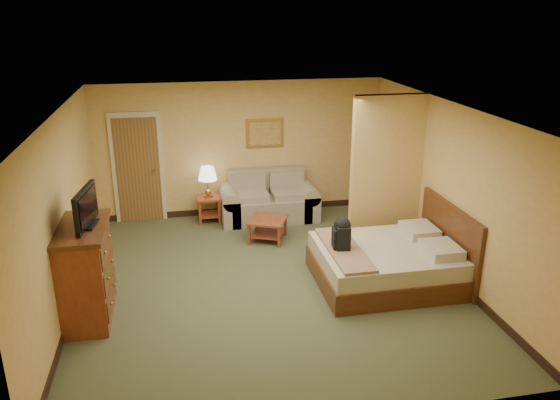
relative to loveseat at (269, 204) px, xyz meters
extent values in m
plane|color=#4B5235|center=(-0.47, -2.58, -0.30)|extent=(6.00, 6.00, 0.00)
plane|color=white|center=(-0.47, -2.58, 2.30)|extent=(6.00, 6.00, 0.00)
cube|color=#DBAD5D|center=(-0.47, 0.42, 1.00)|extent=(5.50, 0.02, 2.60)
cube|color=#DBAD5D|center=(-3.22, -2.58, 1.00)|extent=(0.02, 6.00, 2.60)
cube|color=#DBAD5D|center=(2.28, -2.58, 1.00)|extent=(0.02, 6.00, 2.60)
cube|color=#DBAD5D|center=(1.68, -1.65, 1.00)|extent=(1.20, 0.15, 2.60)
cube|color=beige|center=(-2.42, 0.39, 0.75)|extent=(0.94, 0.06, 2.10)
cube|color=brown|center=(-2.42, 0.38, 0.70)|extent=(0.80, 0.04, 2.00)
cylinder|color=#AF8740|center=(-2.12, 0.32, 0.70)|extent=(0.04, 0.12, 0.04)
cube|color=black|center=(-0.47, 0.41, -0.24)|extent=(5.50, 0.02, 0.12)
cube|color=gray|center=(0.00, -0.05, -0.08)|extent=(1.52, 0.81, 0.46)
cube|color=gray|center=(0.00, 0.30, 0.39)|extent=(1.52, 0.20, 0.48)
cube|color=gray|center=(-0.76, -0.05, -0.05)|extent=(0.33, 0.81, 0.51)
cube|color=gray|center=(0.76, -0.05, -0.05)|extent=(0.33, 0.81, 0.51)
cube|color=maroon|center=(-1.15, 0.07, 0.17)|extent=(0.45, 0.45, 0.04)
cube|color=maroon|center=(-1.15, 0.07, -0.17)|extent=(0.38, 0.38, 0.03)
cube|color=maroon|center=(-1.33, -0.11, -0.07)|extent=(0.04, 0.04, 0.46)
cube|color=maroon|center=(-0.97, -0.11, -0.07)|extent=(0.04, 0.04, 0.46)
cube|color=maroon|center=(-1.33, 0.25, -0.07)|extent=(0.04, 0.04, 0.46)
cube|color=maroon|center=(-0.97, 0.25, -0.07)|extent=(0.04, 0.04, 0.46)
cylinder|color=#AF8740|center=(-1.15, 0.07, 0.21)|extent=(0.18, 0.18, 0.04)
cylinder|color=#AF8740|center=(-1.15, 0.07, 0.44)|extent=(0.02, 0.02, 0.30)
cone|color=white|center=(-1.15, 0.07, 0.66)|extent=(0.36, 0.36, 0.25)
cube|color=maroon|center=(-0.21, -1.02, 0.08)|extent=(0.81, 0.81, 0.04)
cube|color=maroon|center=(-0.21, -1.02, -0.17)|extent=(0.70, 0.70, 0.03)
cube|color=maroon|center=(-0.47, -1.29, -0.12)|extent=(0.04, 0.04, 0.37)
cube|color=maroon|center=(0.06, -0.76, -0.12)|extent=(0.04, 0.04, 0.37)
cube|color=#B78E3F|center=(0.00, 0.40, 1.30)|extent=(0.73, 0.03, 0.57)
cube|color=#A77133|center=(0.00, 0.38, 1.30)|extent=(0.61, 0.02, 0.44)
cube|color=maroon|center=(-2.95, -3.06, 0.32)|extent=(0.57, 1.13, 1.24)
cube|color=#4C2511|center=(-2.95, -3.06, 0.97)|extent=(0.64, 1.22, 0.06)
cube|color=black|center=(-2.85, -3.06, 1.01)|extent=(0.25, 0.37, 0.03)
cube|color=black|center=(-2.85, -3.06, 1.25)|extent=(0.18, 0.80, 0.48)
cube|color=#4C2511|center=(1.28, -2.88, -0.15)|extent=(2.09, 1.67, 0.31)
cube|color=beige|center=(1.28, -2.88, 0.14)|extent=(2.02, 1.61, 0.25)
cube|color=#4C2511|center=(2.24, -2.88, 0.27)|extent=(0.06, 1.77, 1.15)
cube|color=beige|center=(1.93, -3.24, 0.32)|extent=(0.47, 0.57, 0.15)
cube|color=beige|center=(1.93, -2.51, 0.32)|extent=(0.47, 0.57, 0.15)
cube|color=#957051|center=(0.60, -2.88, 0.28)|extent=(0.47, 1.57, 0.05)
cube|color=black|center=(0.57, -2.85, 0.46)|extent=(0.23, 0.31, 0.39)
sphere|color=black|center=(0.57, -2.85, 0.65)|extent=(0.23, 0.23, 0.23)
camera|label=1|loc=(-1.69, -9.75, 3.61)|focal=35.00mm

